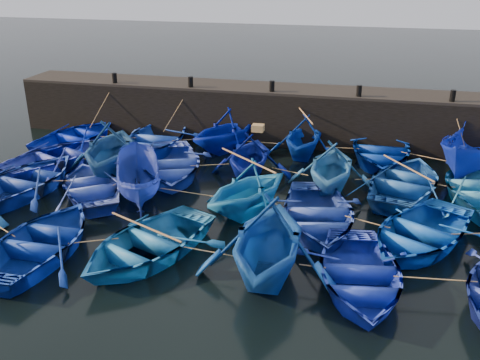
% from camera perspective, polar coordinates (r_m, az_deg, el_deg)
% --- Properties ---
extents(ground, '(120.00, 120.00, 0.00)m').
position_cam_1_polar(ground, '(17.58, -2.45, -6.01)').
color(ground, black).
rests_on(ground, ground).
extents(quay_wall, '(26.00, 2.50, 2.50)m').
position_cam_1_polar(quay_wall, '(26.67, 3.70, 6.97)').
color(quay_wall, black).
rests_on(quay_wall, ground).
extents(quay_top, '(26.00, 2.50, 0.12)m').
position_cam_1_polar(quay_top, '(26.34, 3.77, 9.72)').
color(quay_top, black).
rests_on(quay_top, quay_wall).
extents(bollard_0, '(0.24, 0.24, 0.50)m').
position_cam_1_polar(bollard_0, '(27.91, -13.23, 10.56)').
color(bollard_0, black).
rests_on(bollard_0, quay_top).
extents(bollard_1, '(0.24, 0.24, 0.50)m').
position_cam_1_polar(bollard_1, '(26.39, -5.29, 10.38)').
color(bollard_1, black).
rests_on(bollard_1, quay_top).
extents(bollard_2, '(0.24, 0.24, 0.50)m').
position_cam_1_polar(bollard_2, '(25.41, 3.43, 9.96)').
color(bollard_2, black).
rests_on(bollard_2, quay_top).
extents(bollard_3, '(0.24, 0.24, 0.50)m').
position_cam_1_polar(bollard_3, '(25.04, 12.59, 9.27)').
color(bollard_3, black).
rests_on(bollard_3, quay_top).
extents(bollard_4, '(0.24, 0.24, 0.50)m').
position_cam_1_polar(bollard_4, '(25.30, 21.74, 8.35)').
color(bollard_4, black).
rests_on(bollard_4, quay_top).
extents(boat_0, '(4.71, 5.66, 1.02)m').
position_cam_1_polar(boat_0, '(26.91, -16.92, 4.52)').
color(boat_0, '#0014A6').
rests_on(boat_0, ground).
extents(boat_1, '(3.97, 5.47, 1.12)m').
position_cam_1_polar(boat_1, '(25.45, -9.16, 4.33)').
color(boat_1, '#173DBE').
rests_on(boat_1, ground).
extents(boat_2, '(4.90, 5.07, 2.05)m').
position_cam_1_polar(boat_2, '(24.92, -1.63, 5.34)').
color(boat_2, '#00128F').
rests_on(boat_2, ground).
extents(boat_3, '(3.45, 3.93, 1.96)m').
position_cam_1_polar(boat_3, '(24.32, 6.82, 4.64)').
color(boat_3, '#022891').
rests_on(boat_3, ground).
extents(boat_4, '(3.95, 5.46, 1.12)m').
position_cam_1_polar(boat_4, '(24.45, 14.72, 3.10)').
color(boat_4, navy).
rests_on(boat_4, ground).
extents(boat_5, '(3.89, 5.54, 2.01)m').
position_cam_1_polar(boat_5, '(24.00, 23.58, 2.68)').
color(boat_5, '#0F26AC').
rests_on(boat_5, ground).
extents(boat_6, '(5.18, 5.92, 1.02)m').
position_cam_1_polar(boat_6, '(24.40, -18.95, 2.44)').
color(boat_6, '#2131A2').
rests_on(boat_6, ground).
extents(boat_7, '(4.86, 5.35, 2.43)m').
position_cam_1_polar(boat_7, '(22.65, -13.66, 3.41)').
color(boat_7, navy).
rests_on(boat_7, ground).
extents(boat_8, '(5.41, 6.27, 1.09)m').
position_cam_1_polar(boat_8, '(22.25, -7.50, 1.69)').
color(boat_8, blue).
rests_on(boat_8, ground).
extents(boat_9, '(3.53, 4.05, 2.05)m').
position_cam_1_polar(boat_9, '(21.70, 1.11, 2.69)').
color(boat_9, '#021074').
rests_on(boat_9, ground).
extents(boat_10, '(3.51, 4.06, 2.11)m').
position_cam_1_polar(boat_10, '(20.82, 9.80, 1.57)').
color(boat_10, '#2766A4').
rests_on(boat_10, ground).
extents(boat_11, '(4.92, 5.94, 1.07)m').
position_cam_1_polar(boat_11, '(21.33, 17.30, -0.16)').
color(boat_11, navy).
rests_on(boat_11, ground).
extents(boat_13, '(4.31, 5.53, 1.05)m').
position_cam_1_polar(boat_13, '(22.18, -21.73, 0.08)').
color(boat_13, navy).
rests_on(boat_13, ground).
extents(boat_14, '(5.20, 5.46, 0.92)m').
position_cam_1_polar(boat_14, '(20.99, -15.55, -0.54)').
color(boat_14, blue).
rests_on(boat_14, ground).
extents(boat_15, '(3.25, 4.54, 1.65)m').
position_cam_1_polar(boat_15, '(20.18, -10.87, 0.08)').
color(boat_15, navy).
rests_on(boat_15, ground).
extents(boat_16, '(4.81, 5.00, 2.03)m').
position_cam_1_polar(boat_16, '(18.58, 0.81, -0.88)').
color(boat_16, blue).
rests_on(boat_16, ground).
extents(boat_17, '(4.54, 5.64, 1.04)m').
position_cam_1_polar(boat_17, '(18.04, 8.27, -3.60)').
color(boat_17, '#233EA0').
rests_on(boat_17, ground).
extents(boat_18, '(5.55, 6.12, 1.04)m').
position_cam_1_polar(boat_18, '(17.64, 18.62, -5.27)').
color(boat_18, '#0740B0').
rests_on(boat_18, ground).
extents(boat_21, '(3.55, 4.96, 1.03)m').
position_cam_1_polar(boat_21, '(17.30, -20.43, -6.13)').
color(boat_21, navy).
rests_on(boat_21, ground).
extents(boat_22, '(5.14, 5.92, 1.03)m').
position_cam_1_polar(boat_22, '(16.38, -9.96, -6.61)').
color(boat_22, '#165E9D').
rests_on(boat_22, ground).
extents(boat_23, '(4.15, 4.77, 2.45)m').
position_cam_1_polar(boat_23, '(14.88, 2.99, -6.34)').
color(boat_23, '#0E4393').
rests_on(boat_23, ground).
extents(boat_24, '(4.06, 5.20, 0.99)m').
position_cam_1_polar(boat_24, '(15.07, 12.59, -9.74)').
color(boat_24, '#182EB9').
rests_on(boat_24, ground).
extents(wooden_crate, '(0.46, 0.39, 0.27)m').
position_cam_1_polar(wooden_crate, '(21.27, 1.93, 5.57)').
color(wooden_crate, olive).
rests_on(wooden_crate, boat_9).
extents(mooring_ropes, '(17.85, 12.00, 2.10)m').
position_cam_1_polar(mooring_ropes, '(21.72, 1.32, 2.31)').
color(mooring_ropes, tan).
rests_on(mooring_ropes, ground).
extents(loose_oars, '(10.06, 12.07, 1.06)m').
position_cam_1_polar(loose_oars, '(19.54, 4.90, 1.95)').
color(loose_oars, '#99724C').
rests_on(loose_oars, ground).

